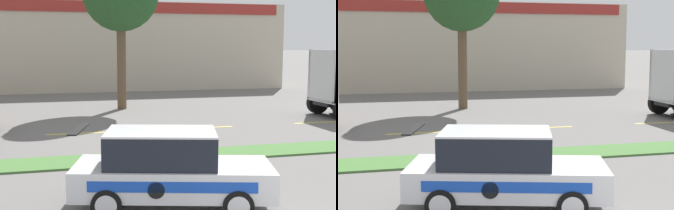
% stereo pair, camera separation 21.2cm
% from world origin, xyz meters
% --- Properties ---
extents(grass_verge, '(120.00, 1.58, 0.06)m').
position_xyz_m(grass_verge, '(0.00, 8.67, 0.03)').
color(grass_verge, '#477538').
rests_on(grass_verge, ground_plane).
extents(centre_line_4, '(2.40, 0.14, 0.01)m').
position_xyz_m(centre_line_4, '(-3.55, 13.46, 0.00)').
color(centre_line_4, yellow).
rests_on(centre_line_4, ground_plane).
extents(centre_line_5, '(2.40, 0.14, 0.01)m').
position_xyz_m(centre_line_5, '(1.85, 13.46, 0.00)').
color(centre_line_5, yellow).
rests_on(centre_line_5, ground_plane).
extents(centre_line_6, '(2.40, 0.14, 0.01)m').
position_xyz_m(centre_line_6, '(7.25, 13.46, 0.00)').
color(centre_line_6, yellow).
rests_on(centre_line_6, ground_plane).
extents(rally_car, '(4.54, 2.80, 1.71)m').
position_xyz_m(rally_car, '(-2.13, 4.33, 0.85)').
color(rally_car, white).
rests_on(rally_car, ground_plane).
extents(store_building_backdrop, '(30.20, 12.10, 6.73)m').
position_xyz_m(store_building_backdrop, '(-1.10, 35.62, 3.37)').
color(store_building_backdrop, '#BCB29E').
rests_on(store_building_backdrop, ground_plane).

